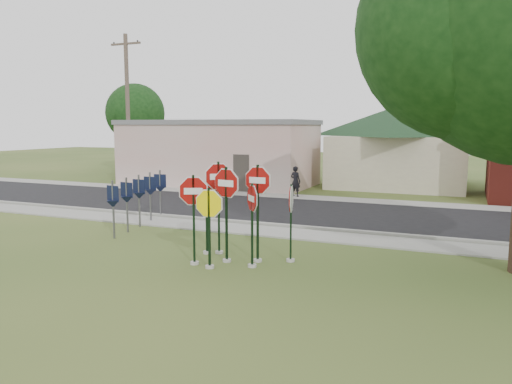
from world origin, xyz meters
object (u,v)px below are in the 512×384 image
at_px(stop_sign_center, 226,199).
at_px(pedestrian, 296,181).
at_px(stop_sign_left, 194,206).
at_px(utility_pole_near, 128,108).
at_px(stop_sign_yellow, 209,218).

xyz_separation_m(stop_sign_center, pedestrian, (-2.34, 12.95, -0.92)).
relative_size(stop_sign_center, stop_sign_left, 1.08).
relative_size(stop_sign_left, utility_pole_near, 0.28).
height_order(stop_sign_center, utility_pole_near, utility_pole_near).
bearing_deg(pedestrian, stop_sign_center, 114.53).
bearing_deg(stop_sign_center, pedestrian, 100.26).
height_order(stop_sign_center, pedestrian, stop_sign_center).
xyz_separation_m(stop_sign_yellow, utility_pole_near, (-13.74, 14.59, 3.58)).
height_order(stop_sign_center, stop_sign_yellow, stop_sign_center).
relative_size(stop_sign_left, pedestrian, 1.60).
distance_m(stop_sign_center, stop_sign_left, 0.94).
xyz_separation_m(stop_sign_center, stop_sign_left, (-0.71, -0.59, -0.16)).
xyz_separation_m(stop_sign_yellow, stop_sign_left, (-0.57, 0.16, 0.25)).
bearing_deg(stop_sign_yellow, pedestrian, 99.14).
bearing_deg(utility_pole_near, stop_sign_yellow, -46.72).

